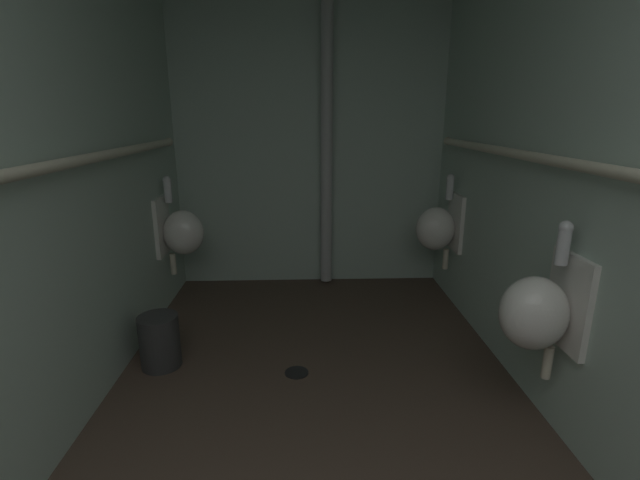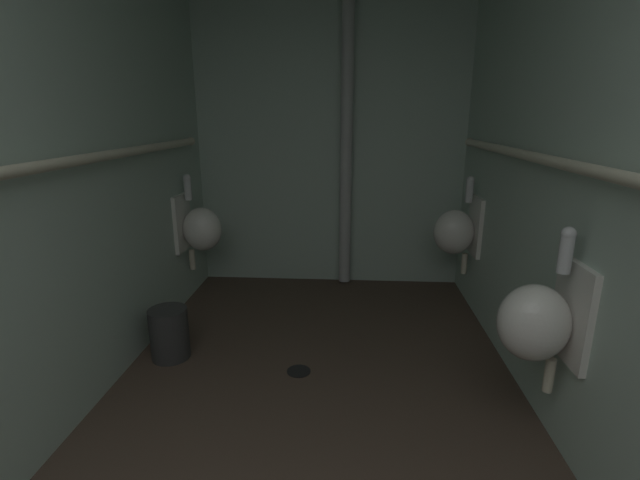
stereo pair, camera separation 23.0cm
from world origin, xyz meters
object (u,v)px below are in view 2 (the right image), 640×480
object	(u,v)px
urinal_left_mid	(199,228)
standpipe_back_wall	(347,130)
floor_drain	(299,371)
urinal_right_far	(457,231)
waste_bin	(169,333)
urinal_right_mid	(539,320)

from	to	relation	value
urinal_left_mid	standpipe_back_wall	world-z (taller)	standpipe_back_wall
standpipe_back_wall	floor_drain	bearing A→B (deg)	-99.63
urinal_right_far	waste_bin	world-z (taller)	urinal_right_far
urinal_right_far	floor_drain	size ratio (longest dim) A/B	5.39
urinal_left_mid	urinal_right_mid	xyz separation A→B (m)	(1.98, -1.50, 0.00)
urinal_right_far	waste_bin	bearing A→B (deg)	-154.60
standpipe_back_wall	waste_bin	xyz separation A→B (m)	(-1.06, -1.35, -1.18)
urinal_left_mid	urinal_right_mid	size ratio (longest dim) A/B	1.00
standpipe_back_wall	waste_bin	bearing A→B (deg)	-128.20
urinal_right_far	waste_bin	distance (m)	2.17
waste_bin	urinal_left_mid	bearing A→B (deg)	94.22
urinal_right_mid	waste_bin	xyz separation A→B (m)	(-1.91, 0.63, -0.45)
floor_drain	urinal_right_far	bearing A→B (deg)	42.94
waste_bin	urinal_right_mid	bearing A→B (deg)	-18.31
urinal_right_far	waste_bin	xyz separation A→B (m)	(-1.91, -0.91, -0.45)
urinal_left_mid	urinal_right_mid	bearing A→B (deg)	-37.21
urinal_right_mid	floor_drain	bearing A→B (deg)	154.72
urinal_right_far	standpipe_back_wall	world-z (taller)	standpipe_back_wall
urinal_left_mid	urinal_right_far	distance (m)	1.98
standpipe_back_wall	urinal_left_mid	bearing A→B (deg)	-156.82
urinal_left_mid	floor_drain	world-z (taller)	urinal_left_mid
urinal_right_mid	urinal_right_far	bearing A→B (deg)	90.00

